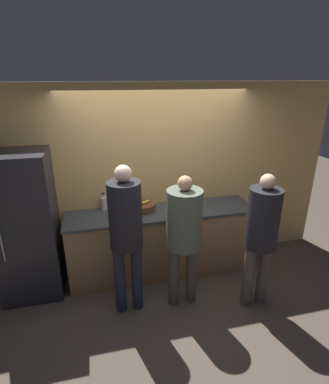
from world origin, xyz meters
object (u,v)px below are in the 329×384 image
at_px(person_center, 184,229).
at_px(cup_yellow, 190,203).
at_px(refrigerator, 27,227).
at_px(person_right, 261,230).
at_px(bottle_red, 176,205).
at_px(person_left, 126,228).
at_px(bottle_clear, 104,203).
at_px(fruit_bowl, 143,207).
at_px(utensil_crock, 119,203).

relative_size(person_center, cup_yellow, 16.09).
height_order(person_center, cup_yellow, person_center).
height_order(refrigerator, cup_yellow, refrigerator).
relative_size(person_right, bottle_red, 6.50).
relative_size(person_left, bottle_clear, 7.59).
bearing_deg(bottle_clear, bottle_red, -17.82).
bearing_deg(person_center, bottle_clear, 132.74).
height_order(bottle_clear, bottle_red, bottle_red).
xyz_separation_m(fruit_bowl, bottle_clear, (-0.52, 0.15, 0.04)).
bearing_deg(person_left, person_right, -9.66).
relative_size(person_left, cup_yellow, 17.58).
bearing_deg(person_right, person_center, 165.41).
bearing_deg(bottle_red, person_right, -47.50).
bearing_deg(cup_yellow, person_left, -143.39).
xyz_separation_m(person_center, utensil_crock, (-0.65, 0.93, 0.00)).
distance_m(utensil_crock, bottle_red, 0.79).
bearing_deg(refrigerator, person_center, -20.26).
distance_m(refrigerator, fruit_bowl, 1.47).
height_order(refrigerator, fruit_bowl, refrigerator).
xyz_separation_m(person_left, bottle_red, (0.74, 0.59, -0.04)).
xyz_separation_m(person_left, person_center, (0.66, -0.03, -0.07)).
bearing_deg(cup_yellow, bottle_clear, 171.71).
bearing_deg(fruit_bowl, person_left, -113.09).
distance_m(bottle_clear, bottle_red, 0.98).
distance_m(utensil_crock, cup_yellow, 0.98).
distance_m(person_left, bottle_clear, 0.92).
relative_size(refrigerator, person_left, 1.03).
xyz_separation_m(refrigerator, utensil_crock, (1.16, 0.26, 0.09)).
xyz_separation_m(utensil_crock, cup_yellow, (0.96, -0.17, -0.02)).
distance_m(bottle_red, cup_yellow, 0.27).
bearing_deg(cup_yellow, bottle_red, -151.05).
relative_size(bottle_clear, bottle_red, 0.92).
height_order(person_left, bottle_red, person_left).
distance_m(person_left, utensil_crock, 0.90).
bearing_deg(person_center, fruit_bowl, 113.56).
bearing_deg(bottle_clear, person_right, -33.87).
xyz_separation_m(utensil_crock, bottle_clear, (-0.21, -0.00, 0.02)).
distance_m(fruit_bowl, bottle_red, 0.45).
height_order(refrigerator, bottle_red, refrigerator).
distance_m(person_center, bottle_clear, 1.26).
height_order(refrigerator, person_center, refrigerator).
xyz_separation_m(person_left, person_right, (1.51, -0.26, -0.08)).
height_order(person_right, bottle_red, person_right).
bearing_deg(utensil_crock, cup_yellow, -10.15).
bearing_deg(person_right, bottle_clear, 146.13).
bearing_deg(refrigerator, fruit_bowl, 4.42).
bearing_deg(bottle_clear, utensil_crock, 0.42).
bearing_deg(cup_yellow, fruit_bowl, 177.94).
xyz_separation_m(fruit_bowl, utensil_crock, (-0.31, 0.15, 0.02)).
xyz_separation_m(utensil_crock, bottle_red, (0.73, -0.30, 0.03)).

